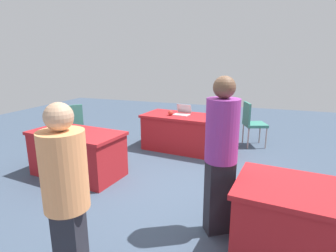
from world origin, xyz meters
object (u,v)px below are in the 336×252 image
Objects in this scene: table_mid_right at (330,231)px; laptop_silver at (182,113)px; table_foreground at (187,133)px; table_mid_left at (78,153)px; chair_tucked_left at (71,124)px; person_attendee_standing at (221,149)px; scissors_red at (209,118)px; person_attendee_browsing at (67,194)px; yarn_ball at (171,113)px; chair_near_front at (252,121)px.

laptop_silver reaches higher than table_mid_right.
table_foreground and table_mid_left have the same top height.
chair_tucked_left is (0.87, -0.95, 0.20)m from table_mid_left.
person_attendee_standing is at bearing 121.21° from laptop_silver.
laptop_silver is at bearing -154.29° from scissors_red.
table_mid_right is at bearing 165.11° from table_mid_left.
table_foreground is 1.07× the size of table_mid_right.
person_attendee_browsing is (-1.44, 1.91, 0.51)m from table_mid_left.
person_attendee_browsing is at bearing -101.42° from chair_tucked_left.
table_mid_left is at bearing 17.00° from person_attendee_browsing.
person_attendee_standing is (-2.41, 0.72, 0.59)m from table_mid_left.
person_attendee_browsing reaches higher than table_foreground.
yarn_ball is at bearing -47.14° from table_mid_right.
laptop_silver is at bearing -143.57° from yarn_ball.
table_foreground is 2.36m from chair_tucked_left.
laptop_silver is at bearing -24.18° from table_foreground.
table_mid_left is 2.52m from scissors_red.
yarn_ball is at bearing 16.67° from table_foreground.
table_mid_left is 3.55m from table_mid_right.
table_mid_left is (1.33, 1.80, 0.00)m from table_foreground.
person_attendee_browsing is 8.77× the size of scissors_red.
person_attendee_standing is 2.80m from yarn_ball.
person_attendee_standing is at bearing 163.40° from table_mid_left.
scissors_red is at bearing 172.78° from laptop_silver.
person_attendee_browsing reaches higher than table_mid_left.
person_attendee_standing reaches higher than table_mid_right.
table_mid_left is 2.45m from person_attendee_browsing.
scissors_red is (-0.37, -3.63, -0.14)m from person_attendee_browsing.
person_attendee_standing is 2.51m from scissors_red.
table_mid_right is 3.56m from chair_near_front.
chair_tucked_left is 3.70m from person_attendee_standing.
chair_near_front is 3.79m from chair_tucked_left.
table_mid_left is 2.58m from person_attendee_standing.
chair_near_front is 1.54m from laptop_silver.
table_mid_left is 0.90× the size of table_mid_right.
yarn_ball is (2.43, -2.62, 0.42)m from table_mid_right.
table_foreground is at bearing -80.56° from chair_near_front.
table_foreground is 2.80m from person_attendee_standing.
scissors_red is (-0.80, -0.01, -0.05)m from yarn_ball.
table_mid_right is 3.11m from scissors_red.
table_mid_left is 15.43× the size of yarn_ball.
yarn_ball is 0.57× the size of scissors_red.
chair_near_front is (0.86, -3.45, 0.18)m from table_mid_right.
person_attendee_standing reaches higher than scissors_red.
person_attendee_browsing is at bearing 17.75° from person_attendee_standing.
laptop_silver is (0.12, -0.05, 0.40)m from table_foreground.
yarn_ball is at bearing -120.49° from table_mid_left.
yarn_ball is (0.20, 0.15, 0.01)m from laptop_silver.
table_mid_right is at bearing -73.66° from chair_tucked_left.
laptop_silver reaches higher than scissors_red.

